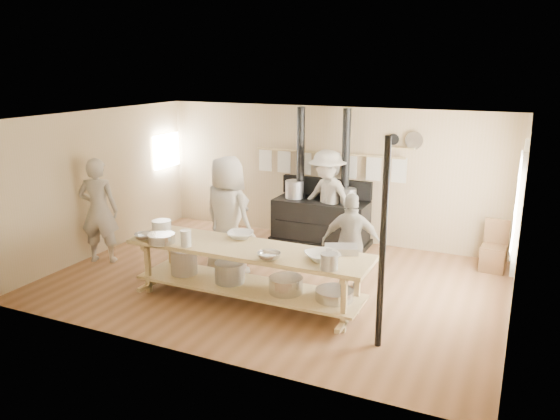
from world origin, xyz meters
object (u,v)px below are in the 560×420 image
at_px(cook_far_left, 99,211).
at_px(cook_left, 228,208).
at_px(prep_table, 247,269).
at_px(cook_center, 228,216).
at_px(stove, 321,217).
at_px(cook_right, 351,243).
at_px(cook_by_window, 327,199).
at_px(chair, 493,256).
at_px(roasting_pan, 341,249).

distance_m(cook_far_left, cook_left, 2.22).
bearing_deg(prep_table, cook_center, 132.59).
relative_size(stove, cook_right, 1.70).
xyz_separation_m(stove, cook_left, (-1.22, -1.43, 0.39)).
bearing_deg(prep_table, cook_far_left, 171.51).
height_order(stove, cook_by_window, stove).
bearing_deg(chair, cook_right, -133.11).
relative_size(stove, cook_far_left, 1.41).
relative_size(cook_right, cook_by_window, 0.82).
bearing_deg(cook_left, chair, -147.61).
distance_m(cook_left, cook_by_window, 1.88).
bearing_deg(cook_right, cook_by_window, -73.11).
height_order(cook_center, cook_right, cook_center).
xyz_separation_m(prep_table, roasting_pan, (1.30, 0.33, 0.38)).
height_order(cook_left, roasting_pan, cook_left).
bearing_deg(stove, cook_right, -58.20).
bearing_deg(chair, cook_center, -149.96).
bearing_deg(stove, roasting_pan, -64.25).
height_order(cook_far_left, cook_left, cook_far_left).
height_order(stove, cook_center, stove).
bearing_deg(cook_by_window, cook_center, -95.27).
xyz_separation_m(cook_left, roasting_pan, (2.52, -1.26, -0.01)).
bearing_deg(cook_by_window, cook_right, -38.39).
distance_m(stove, cook_by_window, 0.48).
height_order(cook_far_left, roasting_pan, cook_far_left).
bearing_deg(cook_far_left, cook_right, 166.28).
bearing_deg(cook_center, cook_left, -43.93).
bearing_deg(prep_table, cook_right, 40.32).
height_order(stove, prep_table, stove).
relative_size(stove, roasting_pan, 5.86).
distance_m(stove, prep_table, 3.02).
bearing_deg(cook_right, cook_far_left, -5.70).
relative_size(cook_left, roasting_pan, 4.10).
height_order(cook_far_left, cook_by_window, cook_by_window).
bearing_deg(stove, cook_left, -130.53).
height_order(cook_center, roasting_pan, cook_center).
relative_size(cook_far_left, cook_right, 1.21).
xyz_separation_m(prep_table, cook_right, (1.23, 1.04, 0.24)).
height_order(cook_right, chair, cook_right).
bearing_deg(chair, roasting_pan, -122.74).
bearing_deg(chair, cook_far_left, -155.64).
bearing_deg(cook_right, prep_table, 27.16).
bearing_deg(cook_right, cook_left, -25.77).
relative_size(cook_by_window, roasting_pan, 4.19).
bearing_deg(cook_left, prep_table, 143.63).
xyz_separation_m(cook_left, cook_by_window, (1.40, 1.26, 0.02)).
distance_m(cook_far_left, cook_right, 4.41).
distance_m(cook_far_left, cook_center, 2.37).
distance_m(cook_center, chair, 4.50).
distance_m(cook_center, roasting_pan, 2.18).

